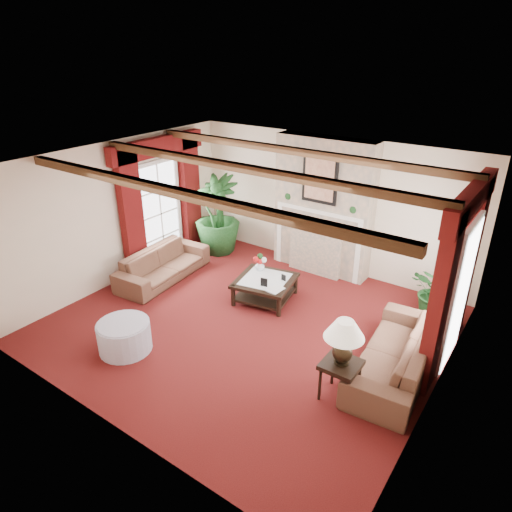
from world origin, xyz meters
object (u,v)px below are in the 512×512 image
Objects in this scene: potted_palm at (218,231)px; coffee_table at (265,289)px; side_table at (340,380)px; ottoman at (124,336)px; sofa_right at (397,346)px; sofa_left at (163,260)px.

coffee_table is (2.05, -1.17, -0.28)m from potted_palm.
side_table reaches higher than ottoman.
potted_palm is (-4.69, 1.81, 0.05)m from sofa_right.
ottoman is (-3.55, -1.84, -0.21)m from sofa_right.
sofa_right is at bearing 65.44° from side_table.
coffee_table is at bearing -108.45° from sofa_right.
side_table is (2.22, -1.55, 0.07)m from coffee_table.
ottoman is (1.15, -3.65, -0.25)m from potted_palm.
sofa_right is (4.76, -0.17, 0.04)m from sofa_left.
sofa_right is at bearing -24.87° from coffee_table.
ottoman is at bearing -72.56° from potted_palm.
side_table is 3.26m from ottoman.
coffee_table is 2.64m from ottoman.
sofa_left reaches higher than coffee_table.
side_table is at bearing -108.65° from sofa_left.
ottoman is at bearing -67.45° from sofa_right.
coffee_table is 1.79× the size of side_table.
potted_palm is 5.07m from side_table.
potted_palm is at bearing 147.51° from side_table.
potted_palm is at bearing 107.44° from ottoman.
sofa_left is 4.76m from sofa_right.
sofa_left is 1.64m from potted_palm.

